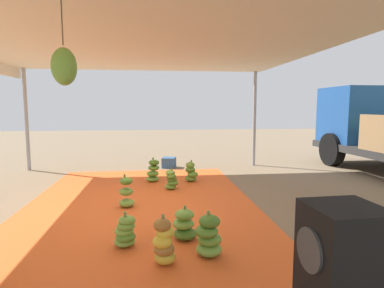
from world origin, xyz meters
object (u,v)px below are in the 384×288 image
at_px(banana_bunch_0, 153,172).
at_px(banana_bunch_3, 209,237).
at_px(banana_bunch_1, 164,243).
at_px(banana_bunch_7, 184,225).
at_px(banana_bunch_8, 171,180).
at_px(banana_bunch_6, 191,173).
at_px(crate_0, 169,162).
at_px(banana_bunch_2, 125,232).
at_px(banana_bunch_4, 126,193).

height_order(banana_bunch_0, banana_bunch_3, banana_bunch_0).
bearing_deg(banana_bunch_3, banana_bunch_1, -77.32).
bearing_deg(banana_bunch_3, banana_bunch_0, -170.36).
xyz_separation_m(banana_bunch_0, banana_bunch_1, (4.04, 0.13, 0.00)).
height_order(banana_bunch_7, banana_bunch_8, banana_bunch_8).
xyz_separation_m(banana_bunch_3, banana_bunch_6, (-3.81, 0.23, -0.02)).
relative_size(banana_bunch_8, crate_0, 1.26).
relative_size(banana_bunch_1, crate_0, 1.45).
bearing_deg(banana_bunch_6, banana_bunch_7, -8.18).
bearing_deg(banana_bunch_8, banana_bunch_7, 0.77).
height_order(banana_bunch_0, banana_bunch_6, banana_bunch_0).
distance_m(banana_bunch_0, banana_bunch_7, 3.42).
xyz_separation_m(banana_bunch_2, banana_bunch_6, (-3.42, 1.24, 0.04)).
bearing_deg(banana_bunch_2, banana_bunch_8, 165.00).
height_order(banana_bunch_3, crate_0, banana_bunch_3).
bearing_deg(banana_bunch_1, banana_bunch_8, 175.43).
bearing_deg(banana_bunch_3, banana_bunch_2, -111.29).
relative_size(banana_bunch_6, banana_bunch_7, 1.15).
xyz_separation_m(banana_bunch_0, banana_bunch_4, (1.89, -0.47, 0.00)).
height_order(banana_bunch_1, banana_bunch_4, banana_bunch_4).
xyz_separation_m(banana_bunch_0, banana_bunch_2, (3.53, -0.34, -0.06)).
distance_m(banana_bunch_3, banana_bunch_6, 3.82).
distance_m(banana_bunch_2, banana_bunch_3, 1.08).
xyz_separation_m(banana_bunch_4, banana_bunch_7, (1.50, 0.89, -0.06)).
distance_m(banana_bunch_2, banana_bunch_4, 1.64).
relative_size(banana_bunch_0, banana_bunch_6, 1.12).
xyz_separation_m(banana_bunch_1, banana_bunch_8, (-3.25, 0.26, -0.04)).
height_order(banana_bunch_0, banana_bunch_8, banana_bunch_0).
xyz_separation_m(banana_bunch_1, banana_bunch_7, (-0.65, 0.30, -0.06)).
distance_m(banana_bunch_8, crate_0, 2.60).
height_order(banana_bunch_1, banana_bunch_3, banana_bunch_1).
distance_m(banana_bunch_1, crate_0, 5.86).
bearing_deg(banana_bunch_1, banana_bunch_0, -178.11).
bearing_deg(banana_bunch_2, banana_bunch_3, 68.71).
height_order(banana_bunch_7, crate_0, banana_bunch_7).
bearing_deg(banana_bunch_0, banana_bunch_6, 82.83).
relative_size(banana_bunch_2, crate_0, 1.15).
bearing_deg(banana_bunch_4, banana_bunch_1, 15.58).
xyz_separation_m(banana_bunch_4, banana_bunch_8, (-1.11, 0.86, -0.04)).
bearing_deg(crate_0, banana_bunch_8, -1.52).
distance_m(banana_bunch_4, banana_bunch_6, 2.24).
bearing_deg(banana_bunch_7, banana_bunch_0, -172.80).
bearing_deg(crate_0, banana_bunch_1, -3.22).
distance_m(banana_bunch_2, banana_bunch_7, 0.78).
relative_size(banana_bunch_4, banana_bunch_7, 1.30).
bearing_deg(banana_bunch_7, banana_bunch_8, -179.23).
height_order(banana_bunch_2, banana_bunch_4, banana_bunch_4).
bearing_deg(banana_bunch_3, banana_bunch_7, -155.93).
relative_size(banana_bunch_0, banana_bunch_1, 1.03).
xyz_separation_m(banana_bunch_0, banana_bunch_3, (3.92, 0.67, -0.01)).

